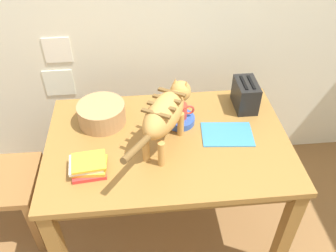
% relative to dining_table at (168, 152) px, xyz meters
% --- Properties ---
extents(wall_rear, '(4.90, 0.11, 2.50)m').
position_rel_dining_table_xyz_m(wall_rear, '(-0.03, 0.70, 0.58)').
color(wall_rear, silver).
rests_on(wall_rear, ground_plane).
extents(dining_table, '(1.31, 0.86, 0.76)m').
position_rel_dining_table_xyz_m(dining_table, '(0.00, 0.00, 0.00)').
color(dining_table, olive).
rests_on(dining_table, ground_plane).
extents(cat, '(0.38, 0.60, 0.30)m').
position_rel_dining_table_xyz_m(cat, '(-0.01, -0.03, 0.30)').
color(cat, '#C99147').
rests_on(cat, dining_table).
extents(saucer_bowl, '(0.17, 0.17, 0.04)m').
position_rel_dining_table_xyz_m(saucer_bowl, '(0.08, 0.14, 0.11)').
color(saucer_bowl, blue).
rests_on(saucer_bowl, dining_table).
extents(coffee_mug, '(0.12, 0.08, 0.09)m').
position_rel_dining_table_xyz_m(coffee_mug, '(0.09, 0.14, 0.17)').
color(coffee_mug, red).
rests_on(coffee_mug, saucer_bowl).
extents(magazine, '(0.29, 0.22, 0.01)m').
position_rel_dining_table_xyz_m(magazine, '(0.33, 0.01, 0.09)').
color(magazine, teal).
rests_on(magazine, dining_table).
extents(book_stack, '(0.19, 0.16, 0.07)m').
position_rel_dining_table_xyz_m(book_stack, '(-0.41, -0.18, 0.13)').
color(book_stack, red).
rests_on(book_stack, dining_table).
extents(wicker_basket, '(0.27, 0.27, 0.12)m').
position_rel_dining_table_xyz_m(wicker_basket, '(-0.36, 0.19, 0.15)').
color(wicker_basket, tan).
rests_on(wicker_basket, dining_table).
extents(toaster, '(0.12, 0.20, 0.18)m').
position_rel_dining_table_xyz_m(toaster, '(0.49, 0.26, 0.18)').
color(toaster, black).
rests_on(toaster, dining_table).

